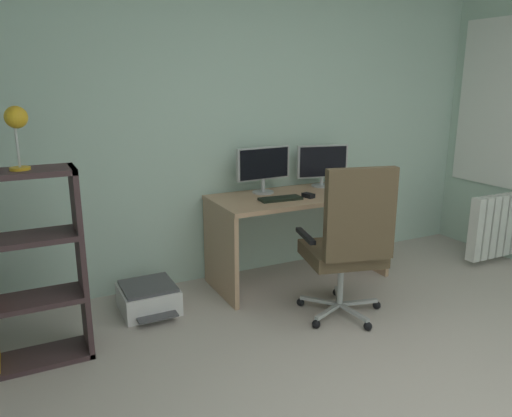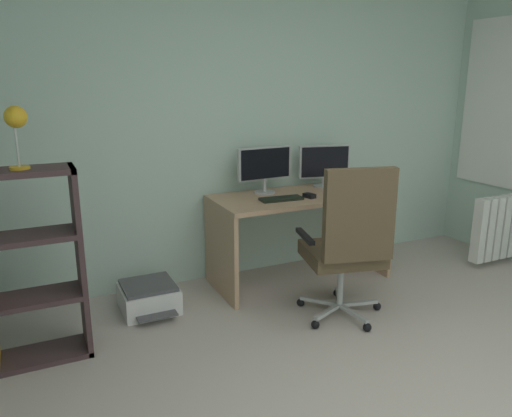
{
  "view_description": "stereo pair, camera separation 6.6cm",
  "coord_description": "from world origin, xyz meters",
  "px_view_note": "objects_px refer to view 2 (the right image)",
  "views": [
    {
      "loc": [
        -1.73,
        -1.11,
        1.67
      ],
      "look_at": [
        -0.2,
        1.95,
        0.76
      ],
      "focal_mm": 34.3,
      "sensor_mm": 36.0,
      "label": 1
    },
    {
      "loc": [
        -1.67,
        -1.14,
        1.67
      ],
      "look_at": [
        -0.2,
        1.95,
        0.76
      ],
      "focal_mm": 34.3,
      "sensor_mm": 36.0,
      "label": 2
    }
  ],
  "objects_px": {
    "desk": "(300,217)",
    "monitor_secondary": "(324,163)",
    "monitor_main": "(265,166)",
    "printer": "(149,297)",
    "keyboard": "(281,199)",
    "desk_lamp": "(16,122)",
    "office_chair": "(349,241)",
    "radiator": "(510,226)",
    "computer_mouse": "(309,196)"
  },
  "relations": [
    {
      "from": "printer",
      "to": "radiator",
      "type": "relative_size",
      "value": 0.55
    },
    {
      "from": "keyboard",
      "to": "desk",
      "type": "bearing_deg",
      "value": 27.43
    },
    {
      "from": "monitor_main",
      "to": "printer",
      "type": "xyz_separation_m",
      "value": [
        -1.06,
        -0.2,
        -0.88
      ]
    },
    {
      "from": "desk_lamp",
      "to": "radiator",
      "type": "relative_size",
      "value": 0.4
    },
    {
      "from": "monitor_secondary",
      "to": "computer_mouse",
      "type": "distance_m",
      "value": 0.5
    },
    {
      "from": "desk",
      "to": "desk_lamp",
      "type": "distance_m",
      "value": 2.27
    },
    {
      "from": "desk",
      "to": "monitor_secondary",
      "type": "xyz_separation_m",
      "value": [
        0.34,
        0.18,
        0.41
      ]
    },
    {
      "from": "desk",
      "to": "desk_lamp",
      "type": "height_order",
      "value": "desk_lamp"
    },
    {
      "from": "office_chair",
      "to": "desk_lamp",
      "type": "relative_size",
      "value": 3.24
    },
    {
      "from": "radiator",
      "to": "monitor_main",
      "type": "bearing_deg",
      "value": 163.48
    },
    {
      "from": "desk",
      "to": "monitor_secondary",
      "type": "height_order",
      "value": "monitor_secondary"
    },
    {
      "from": "monitor_main",
      "to": "office_chair",
      "type": "distance_m",
      "value": 1.06
    },
    {
      "from": "desk_lamp",
      "to": "radiator",
      "type": "bearing_deg",
      "value": -1.31
    },
    {
      "from": "desk_lamp",
      "to": "computer_mouse",
      "type": "bearing_deg",
      "value": 7.16
    },
    {
      "from": "monitor_main",
      "to": "monitor_secondary",
      "type": "height_order",
      "value": "monitor_main"
    },
    {
      "from": "keyboard",
      "to": "printer",
      "type": "height_order",
      "value": "keyboard"
    },
    {
      "from": "desk",
      "to": "office_chair",
      "type": "relative_size",
      "value": 1.3
    },
    {
      "from": "monitor_main",
      "to": "keyboard",
      "type": "bearing_deg",
      "value": -88.5
    },
    {
      "from": "printer",
      "to": "radiator",
      "type": "distance_m",
      "value": 3.33
    },
    {
      "from": "desk",
      "to": "computer_mouse",
      "type": "xyz_separation_m",
      "value": [
        0.0,
        -0.13,
        0.22
      ]
    },
    {
      "from": "computer_mouse",
      "to": "radiator",
      "type": "xyz_separation_m",
      "value": [
        1.98,
        -0.35,
        -0.41
      ]
    },
    {
      "from": "monitor_main",
      "to": "radiator",
      "type": "xyz_separation_m",
      "value": [
        2.22,
        -0.66,
        -0.63
      ]
    },
    {
      "from": "monitor_main",
      "to": "desk_lamp",
      "type": "distance_m",
      "value": 1.95
    },
    {
      "from": "keyboard",
      "to": "desk_lamp",
      "type": "bearing_deg",
      "value": -167.0
    },
    {
      "from": "desk",
      "to": "radiator",
      "type": "height_order",
      "value": "desk"
    },
    {
      "from": "monitor_secondary",
      "to": "radiator",
      "type": "xyz_separation_m",
      "value": [
        1.64,
        -0.66,
        -0.6
      ]
    },
    {
      "from": "monitor_secondary",
      "to": "computer_mouse",
      "type": "bearing_deg",
      "value": -137.43
    },
    {
      "from": "monitor_secondary",
      "to": "radiator",
      "type": "relative_size",
      "value": 0.52
    },
    {
      "from": "keyboard",
      "to": "office_chair",
      "type": "distance_m",
      "value": 0.73
    },
    {
      "from": "desk_lamp",
      "to": "desk",
      "type": "bearing_deg",
      "value": 10.75
    },
    {
      "from": "monitor_secondary",
      "to": "desk_lamp",
      "type": "relative_size",
      "value": 1.31
    },
    {
      "from": "printer",
      "to": "desk_lamp",
      "type": "bearing_deg",
      "value": -153.98
    },
    {
      "from": "keyboard",
      "to": "computer_mouse",
      "type": "xyz_separation_m",
      "value": [
        0.24,
        -0.03,
        0.01
      ]
    },
    {
      "from": "monitor_main",
      "to": "computer_mouse",
      "type": "height_order",
      "value": "monitor_main"
    },
    {
      "from": "keyboard",
      "to": "monitor_main",
      "type": "bearing_deg",
      "value": 95.54
    },
    {
      "from": "computer_mouse",
      "to": "printer",
      "type": "height_order",
      "value": "computer_mouse"
    },
    {
      "from": "printer",
      "to": "monitor_secondary",
      "type": "bearing_deg",
      "value": 7.09
    },
    {
      "from": "office_chair",
      "to": "desk_lamp",
      "type": "distance_m",
      "value": 2.17
    },
    {
      "from": "computer_mouse",
      "to": "monitor_secondary",
      "type": "bearing_deg",
      "value": 30.68
    },
    {
      "from": "monitor_main",
      "to": "desk",
      "type": "bearing_deg",
      "value": -35.75
    },
    {
      "from": "monitor_main",
      "to": "office_chair",
      "type": "xyz_separation_m",
      "value": [
        0.16,
        -0.98,
        -0.38
      ]
    },
    {
      "from": "monitor_main",
      "to": "printer",
      "type": "relative_size",
      "value": 1.01
    },
    {
      "from": "monitor_main",
      "to": "desk_lamp",
      "type": "xyz_separation_m",
      "value": [
        -1.8,
        -0.57,
        0.46
      ]
    },
    {
      "from": "desk_lamp",
      "to": "printer",
      "type": "relative_size",
      "value": 0.72
    },
    {
      "from": "monitor_secondary",
      "to": "desk",
      "type": "bearing_deg",
      "value": -152.18
    },
    {
      "from": "monitor_main",
      "to": "keyboard",
      "type": "relative_size",
      "value": 1.44
    },
    {
      "from": "keyboard",
      "to": "printer",
      "type": "xyz_separation_m",
      "value": [
        -1.07,
        0.08,
        -0.66
      ]
    },
    {
      "from": "computer_mouse",
      "to": "desk_lamp",
      "type": "relative_size",
      "value": 0.29
    },
    {
      "from": "desk_lamp",
      "to": "printer",
      "type": "xyz_separation_m",
      "value": [
        0.74,
        0.36,
        -1.34
      ]
    },
    {
      "from": "monitor_main",
      "to": "computer_mouse",
      "type": "relative_size",
      "value": 4.9
    }
  ]
}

